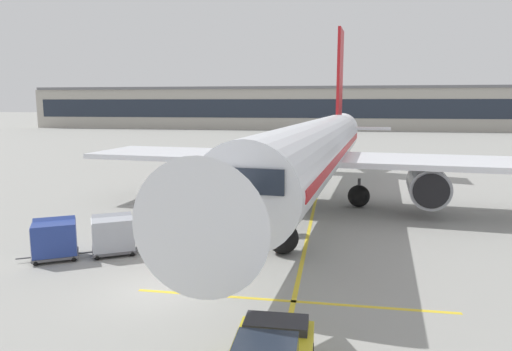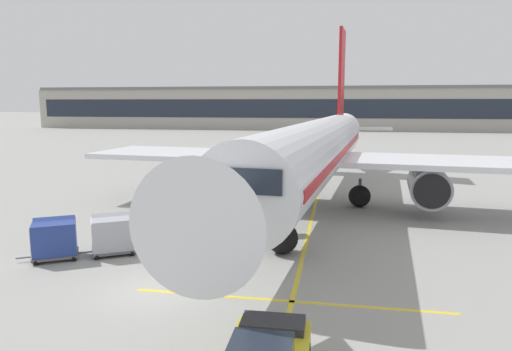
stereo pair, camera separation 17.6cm
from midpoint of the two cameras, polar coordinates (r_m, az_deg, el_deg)
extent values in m
plane|color=gray|center=(19.14, -12.36, -13.64)|extent=(600.00, 600.00, 0.00)
cylinder|color=silver|center=(31.55, 6.94, 3.05)|extent=(7.15, 32.82, 4.04)
cube|color=red|center=(31.55, 6.94, 3.05)|extent=(7.06, 31.53, 0.49)
cone|color=silver|center=(13.91, -4.28, -4.47)|extent=(4.21, 4.39, 3.84)
cone|color=silver|center=(50.87, 10.20, 5.56)|extent=(4.04, 6.77, 3.44)
cube|color=silver|center=(34.67, -7.00, 2.58)|extent=(16.03, 7.97, 0.36)
cylinder|color=#93969E|center=(33.86, -5.64, 0.00)|extent=(2.90, 4.46, 2.51)
cylinder|color=black|center=(31.87, -7.03, -0.59)|extent=(2.13, 0.32, 2.13)
cube|color=silver|center=(32.35, 22.29, 1.51)|extent=(16.03, 7.97, 0.36)
cylinder|color=#93969E|center=(31.79, 20.29, -1.11)|extent=(2.90, 4.46, 2.51)
cylinder|color=black|center=(29.66, 20.64, -1.83)|extent=(2.13, 0.32, 2.13)
cube|color=red|center=(49.24, 10.20, 11.73)|extent=(0.65, 3.92, 9.77)
cube|color=silver|center=(48.92, 10.00, 5.79)|extent=(10.73, 3.60, 0.20)
cube|color=#1E2633|center=(16.44, -1.00, -0.20)|extent=(2.99, 2.08, 0.89)
cylinder|color=#47474C|center=(22.55, 3.13, -6.16)|extent=(0.22, 0.22, 1.26)
sphere|color=black|center=(22.72, 3.11, -7.69)|extent=(1.55, 1.55, 1.55)
cylinder|color=#47474C|center=(34.07, 2.21, -0.96)|extent=(0.22, 0.22, 1.26)
sphere|color=black|center=(34.18, 2.20, -2.00)|extent=(1.55, 1.55, 1.55)
cylinder|color=#47474C|center=(33.24, 12.45, -1.42)|extent=(0.22, 0.22, 1.26)
sphere|color=black|center=(33.36, 12.41, -2.48)|extent=(1.55, 1.55, 1.55)
cube|color=silver|center=(25.51, -5.74, -6.50)|extent=(3.69, 3.31, 0.44)
cube|color=black|center=(25.39, -8.03, -5.29)|extent=(0.82, 0.81, 0.70)
cylinder|color=#333338|center=(25.59, -6.59, -5.03)|extent=(0.08, 0.08, 0.80)
cube|color=silver|center=(25.58, -3.45, -3.15)|extent=(4.30, 3.51, 2.54)
cube|color=black|center=(25.56, -3.45, -2.95)|extent=(4.10, 3.31, 2.39)
cube|color=#333338|center=(25.16, -3.06, -3.07)|extent=(3.76, 2.80, 2.57)
cube|color=#333338|center=(25.95, -3.84, -2.71)|extent=(3.76, 2.80, 2.57)
cylinder|color=black|center=(25.35, -2.60, -7.08)|extent=(0.57, 0.49, 0.56)
cylinder|color=black|center=(26.65, -3.90, -6.28)|extent=(0.57, 0.49, 0.56)
cylinder|color=black|center=(24.52, -7.73, -7.71)|extent=(0.57, 0.49, 0.56)
cylinder|color=black|center=(25.86, -8.80, -6.85)|extent=(0.57, 0.49, 0.56)
cube|color=#515156|center=(24.05, -11.17, -8.31)|extent=(2.53, 2.39, 0.12)
cylinder|color=#4C4C51|center=(23.89, -14.40, -8.57)|extent=(0.64, 0.41, 0.07)
cube|color=silver|center=(23.82, -11.23, -6.45)|extent=(2.40, 2.25, 1.50)
cube|color=silver|center=(24.08, -11.43, -5.00)|extent=(2.02, 1.64, 0.74)
cube|color=silver|center=(23.70, -13.55, -6.62)|extent=(0.75, 1.26, 1.38)
sphere|color=black|center=(24.61, -13.29, -8.13)|extent=(0.30, 0.30, 0.30)
sphere|color=black|center=(23.32, -12.85, -9.08)|extent=(0.30, 0.30, 0.30)
sphere|color=black|center=(24.84, -9.59, -7.85)|extent=(0.30, 0.30, 0.30)
sphere|color=black|center=(23.56, -8.95, -8.77)|extent=(0.30, 0.30, 0.30)
cube|color=#515156|center=(23.84, -17.32, -8.71)|extent=(2.53, 2.39, 0.12)
cylinder|color=#4C4C51|center=(23.83, -20.60, -8.92)|extent=(0.64, 0.41, 0.07)
cube|color=#9EA3AD|center=(23.62, -17.42, -6.84)|extent=(2.40, 2.25, 1.50)
cube|color=#9EA3AD|center=(23.88, -17.53, -5.36)|extent=(2.02, 1.64, 0.74)
cube|color=silver|center=(23.59, -19.77, -6.97)|extent=(0.75, 1.26, 1.38)
sphere|color=black|center=(24.49, -19.30, -8.49)|extent=(0.30, 0.30, 0.30)
sphere|color=black|center=(23.19, -19.21, -9.47)|extent=(0.30, 0.30, 0.30)
sphere|color=black|center=(24.56, -15.53, -8.26)|extent=(0.30, 0.30, 0.30)
sphere|color=black|center=(23.26, -15.23, -9.22)|extent=(0.30, 0.30, 0.30)
cube|color=#515156|center=(24.02, -23.66, -8.94)|extent=(2.53, 2.39, 0.12)
cylinder|color=#4C4C51|center=(24.15, -26.89, -9.09)|extent=(0.64, 0.41, 0.07)
cube|color=navy|center=(23.80, -23.78, -7.08)|extent=(2.40, 2.25, 1.50)
cube|color=navy|center=(24.06, -23.81, -5.61)|extent=(2.02, 1.64, 0.74)
cube|color=silver|center=(23.88, -26.11, -7.18)|extent=(0.75, 1.26, 1.38)
sphere|color=black|center=(24.75, -25.43, -8.68)|extent=(0.30, 0.30, 0.30)
sphere|color=black|center=(23.46, -25.71, -9.66)|extent=(0.30, 0.30, 0.30)
sphere|color=black|center=(24.65, -21.69, -8.51)|extent=(0.30, 0.30, 0.30)
sphere|color=black|center=(23.35, -21.75, -9.48)|extent=(0.30, 0.30, 0.30)
cube|color=#28282D|center=(13.65, 2.12, -17.78)|extent=(1.80, 1.00, 0.24)
cylinder|color=black|center=(22.03, -4.80, -9.19)|extent=(0.15, 0.15, 0.86)
cylinder|color=black|center=(22.20, -4.92, -9.05)|extent=(0.15, 0.15, 0.86)
cube|color=orange|center=(21.90, -4.88, -7.33)|extent=(0.39, 0.45, 0.58)
cube|color=white|center=(21.87, -5.20, -7.36)|extent=(0.17, 0.30, 0.08)
sphere|color=brown|center=(21.79, -4.90, -6.30)|extent=(0.21, 0.21, 0.21)
sphere|color=yellow|center=(21.77, -4.90, -6.12)|extent=(0.23, 0.23, 0.23)
cylinder|color=orange|center=(21.69, -4.73, -7.63)|extent=(0.09, 0.09, 0.56)
cylinder|color=orange|center=(22.14, -5.04, -7.29)|extent=(0.09, 0.09, 0.56)
cylinder|color=#333847|center=(25.26, -4.87, -6.81)|extent=(0.15, 0.15, 0.86)
cylinder|color=#333847|center=(25.41, -5.10, -6.72)|extent=(0.15, 0.15, 0.86)
cube|color=orange|center=(25.15, -5.01, -5.18)|extent=(0.44, 0.43, 0.58)
cube|color=white|center=(25.08, -5.25, -5.22)|extent=(0.26, 0.23, 0.08)
sphere|color=#9E7051|center=(25.05, -5.02, -4.27)|extent=(0.21, 0.21, 0.21)
sphere|color=yellow|center=(25.03, -5.02, -4.12)|extent=(0.23, 0.23, 0.23)
cylinder|color=orange|center=(24.97, -4.70, -5.40)|extent=(0.09, 0.09, 0.56)
cylinder|color=orange|center=(25.35, -5.31, -5.18)|extent=(0.09, 0.09, 0.56)
cylinder|color=black|center=(24.19, -3.80, -7.51)|extent=(0.15, 0.15, 0.86)
cylinder|color=black|center=(24.36, -3.80, -7.39)|extent=(0.15, 0.15, 0.86)
cube|color=orange|center=(24.08, -3.82, -5.81)|extent=(0.32, 0.43, 0.58)
cube|color=white|center=(24.08, -4.12, -5.81)|extent=(0.09, 0.33, 0.08)
sphere|color=beige|center=(23.98, -3.83, -4.86)|extent=(0.21, 0.21, 0.21)
sphere|color=yellow|center=(23.96, -3.83, -4.70)|extent=(0.23, 0.23, 0.23)
cylinder|color=orange|center=(23.86, -3.82, -6.07)|extent=(0.09, 0.09, 0.56)
cylinder|color=orange|center=(24.32, -3.81, -5.78)|extent=(0.09, 0.09, 0.56)
cylinder|color=#333847|center=(26.13, -5.08, -6.27)|extent=(0.15, 0.15, 0.86)
cylinder|color=#333847|center=(25.95, -5.14, -6.38)|extent=(0.15, 0.15, 0.86)
cube|color=yellow|center=(25.86, -5.13, -4.79)|extent=(0.29, 0.41, 0.58)
cube|color=white|center=(25.84, -4.86, -4.79)|extent=(0.05, 0.34, 0.08)
sphere|color=#9E7051|center=(25.76, -5.15, -3.90)|extent=(0.21, 0.21, 0.21)
sphere|color=yellow|center=(25.75, -5.15, -3.75)|extent=(0.23, 0.23, 0.23)
cylinder|color=yellow|center=(26.10, -5.06, -4.76)|extent=(0.09, 0.09, 0.56)
cylinder|color=yellow|center=(25.64, -5.20, -5.02)|extent=(0.09, 0.09, 0.56)
cube|color=black|center=(33.39, -4.52, -3.60)|extent=(0.62, 0.62, 0.05)
cone|color=orange|center=(33.32, -4.53, -3.02)|extent=(0.49, 0.49, 0.65)
cylinder|color=white|center=(33.31, -4.53, -2.96)|extent=(0.27, 0.27, 0.08)
cube|color=black|center=(29.76, -8.53, -5.24)|extent=(0.60, 0.60, 0.05)
cone|color=orange|center=(29.68, -8.55, -4.60)|extent=(0.48, 0.48, 0.63)
cylinder|color=white|center=(29.67, -8.55, -4.54)|extent=(0.27, 0.27, 0.08)
cube|color=black|center=(31.47, -5.63, -4.40)|extent=(0.57, 0.57, 0.05)
cone|color=orange|center=(31.40, -5.64, -3.82)|extent=(0.46, 0.46, 0.60)
cylinder|color=white|center=(31.39, -5.64, -3.77)|extent=(0.25, 0.25, 0.07)
cube|color=yellow|center=(32.22, 6.96, -4.15)|extent=(0.20, 110.00, 0.01)
cube|color=yellow|center=(17.81, 4.06, -15.20)|extent=(12.00, 0.20, 0.01)
cube|color=#A8A399|center=(130.85, 3.95, 8.16)|extent=(144.67, 15.72, 10.83)
cube|color=#1E2633|center=(122.98, 3.57, 8.24)|extent=(140.33, 0.10, 4.87)
cube|color=slate|center=(129.33, 3.91, 10.70)|extent=(143.23, 13.36, 0.70)
camera|label=1|loc=(0.09, -90.20, -0.03)|focal=32.43mm
camera|label=2|loc=(0.09, 89.80, 0.03)|focal=32.43mm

